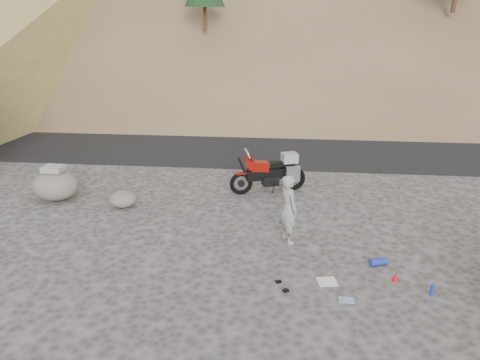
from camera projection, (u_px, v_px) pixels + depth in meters
name	position (u px, v px, depth m)	size (l,w,h in m)	color
ground	(280.00, 247.00, 11.19)	(140.00, 140.00, 0.00)	#3E3C39
road	(283.00, 143.00, 19.57)	(120.00, 7.00, 0.05)	black
motorcycle	(272.00, 173.00, 14.28)	(2.33, 1.15, 1.44)	black
man	(287.00, 241.00, 11.49)	(0.63, 0.41, 1.72)	#949499
boulder	(56.00, 185.00, 13.79)	(1.61, 1.47, 1.06)	#5F5B51
small_rock	(123.00, 199.00, 13.36)	(0.79, 0.71, 0.47)	#5F5B51
gear_white_cloth	(327.00, 282.00, 9.79)	(0.39, 0.35, 0.01)	white
gear_blue_mat	(378.00, 262.00, 10.40)	(0.16, 0.16, 0.40)	#1B35A3
gear_bottle	(432.00, 290.00, 9.30)	(0.08, 0.08, 0.23)	#1B35A3
gear_funnel	(396.00, 277.00, 9.80)	(0.15, 0.15, 0.20)	red
gear_glove_a	(279.00, 282.00, 9.77)	(0.12, 0.09, 0.03)	black
gear_glove_b	(286.00, 290.00, 9.47)	(0.12, 0.09, 0.04)	black
gear_blue_cloth	(346.00, 300.00, 9.18)	(0.31, 0.22, 0.01)	#7E95C3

